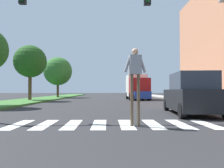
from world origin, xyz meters
The scene contains 12 objects.
ground_plane centered at (0.00, 30.00, 0.00)m, with size 140.00×140.00×0.00m, color #262628.
crosswalk centered at (0.00, 7.19, 0.00)m, with size 6.75×2.20×0.01m.
median_strip centered at (-8.41, 28.00, 0.07)m, with size 4.38×64.00×0.15m, color #386B2D.
tree_far centered at (-8.48, 23.60, 4.23)m, with size 3.45×3.45×5.83m.
tree_distant centered at (-7.99, 34.66, 4.15)m, with size 4.42×4.42×6.22m.
sidewalk_right centered at (9.26, 28.00, 0.07)m, with size 3.00×64.00×0.15m, color #9E9991.
traffic_light_gantry centered at (-3.69, 8.86, 4.38)m, with size 9.50×0.30×6.00m.
pedestrian_performer centered at (0.71, 6.82, 1.66)m, with size 0.75×0.29×2.49m.
suv_crossing centered at (3.84, 10.30, 0.93)m, with size 2.35×4.75×1.97m.
sedan_midblock centered at (3.52, 25.79, 0.80)m, with size 2.16×4.31×1.72m.
sedan_distant centered at (4.08, 35.33, 0.78)m, with size 2.20×4.31×1.67m.
truck_box_delivery centered at (3.49, 27.52, 1.63)m, with size 2.40×6.20×3.10m.
Camera 1 is at (-0.17, -0.27, 1.13)m, focal length 35.67 mm.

